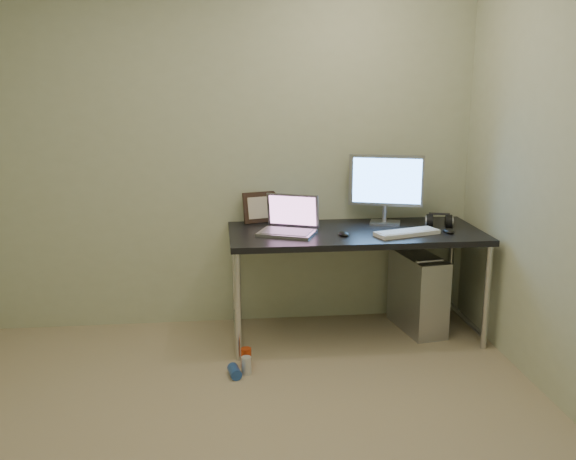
# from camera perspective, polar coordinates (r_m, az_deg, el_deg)

# --- Properties ---
(floor) EXTENTS (3.50, 3.50, 0.00)m
(floor) POSITION_cam_1_polar(r_m,az_deg,el_deg) (3.29, -4.25, -19.01)
(floor) COLOR tan
(floor) RESTS_ON ground
(wall_back) EXTENTS (3.50, 0.02, 2.50)m
(wall_back) POSITION_cam_1_polar(r_m,az_deg,el_deg) (4.56, -5.36, 6.88)
(wall_back) COLOR beige
(wall_back) RESTS_ON ground
(desk) EXTENTS (1.71, 0.75, 0.75)m
(desk) POSITION_cam_1_polar(r_m,az_deg,el_deg) (4.39, 6.00, -1.00)
(desk) COLOR black
(desk) RESTS_ON ground
(tower_computer) EXTENTS (0.31, 0.55, 0.58)m
(tower_computer) POSITION_cam_1_polar(r_m,az_deg,el_deg) (4.68, 11.45, -5.44)
(tower_computer) COLOR #A5A5A9
(tower_computer) RESTS_ON ground
(cable_a) EXTENTS (0.01, 0.16, 0.69)m
(cable_a) POSITION_cam_1_polar(r_m,az_deg,el_deg) (4.87, 10.02, -3.07)
(cable_a) COLOR black
(cable_a) RESTS_ON ground
(cable_b) EXTENTS (0.02, 0.11, 0.71)m
(cable_b) POSITION_cam_1_polar(r_m,az_deg,el_deg) (4.88, 11.09, -3.32)
(cable_b) COLOR black
(cable_b) RESTS_ON ground
(can_red) EXTENTS (0.08, 0.08, 0.12)m
(can_red) POSITION_cam_1_polar(r_m,az_deg,el_deg) (4.09, -3.75, -11.23)
(can_red) COLOR red
(can_red) RESTS_ON ground
(can_white) EXTENTS (0.08, 0.08, 0.11)m
(can_white) POSITION_cam_1_polar(r_m,az_deg,el_deg) (3.99, -3.72, -11.93)
(can_white) COLOR silver
(can_white) RESTS_ON ground
(can_blue) EXTENTS (0.09, 0.13, 0.07)m
(can_blue) POSITION_cam_1_polar(r_m,az_deg,el_deg) (3.97, -4.77, -12.43)
(can_blue) COLOR #244CA4
(can_blue) RESTS_ON ground
(laptop) EXTENTS (0.44, 0.41, 0.25)m
(laptop) POSITION_cam_1_polar(r_m,az_deg,el_deg) (4.28, 0.11, 0.54)
(laptop) COLOR #A9A8AE
(laptop) RESTS_ON desk
(monitor) EXTENTS (0.51, 0.21, 0.49)m
(monitor) POSITION_cam_1_polar(r_m,az_deg,el_deg) (4.56, 8.71, 4.09)
(monitor) COLOR #A9A8AE
(monitor) RESTS_ON desk
(keyboard) EXTENTS (0.46, 0.27, 0.03)m
(keyboard) POSITION_cam_1_polar(r_m,az_deg,el_deg) (4.30, 10.52, -0.25)
(keyboard) COLOR white
(keyboard) RESTS_ON desk
(mouse_right) EXTENTS (0.08, 0.11, 0.04)m
(mouse_right) POSITION_cam_1_polar(r_m,az_deg,el_deg) (4.42, 14.09, -0.02)
(mouse_right) COLOR black
(mouse_right) RESTS_ON desk
(mouse_left) EXTENTS (0.08, 0.11, 0.04)m
(mouse_left) POSITION_cam_1_polar(r_m,az_deg,el_deg) (4.22, 4.99, -0.27)
(mouse_left) COLOR black
(mouse_left) RESTS_ON desk
(headphones) EXTENTS (0.20, 0.12, 0.12)m
(headphones) POSITION_cam_1_polar(r_m,az_deg,el_deg) (4.59, 13.27, 0.71)
(headphones) COLOR black
(headphones) RESTS_ON desk
(picture_frame) EXTENTS (0.29, 0.15, 0.22)m
(picture_frame) POSITION_cam_1_polar(r_m,az_deg,el_deg) (4.59, -2.33, 2.05)
(picture_frame) COLOR black
(picture_frame) RESTS_ON desk
(webcam) EXTENTS (0.04, 0.03, 0.13)m
(webcam) POSITION_cam_1_polar(r_m,az_deg,el_deg) (4.51, 0.75, 1.67)
(webcam) COLOR silver
(webcam) RESTS_ON desk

